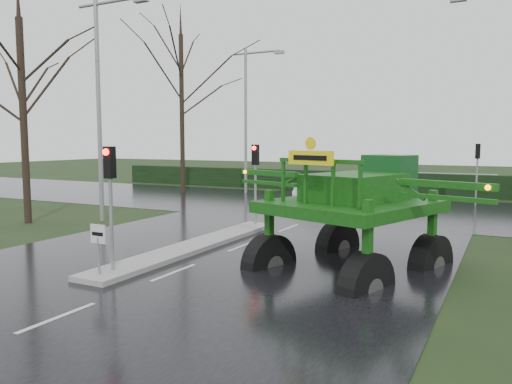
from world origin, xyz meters
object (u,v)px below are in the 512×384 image
at_px(traffic_signal_far, 477,160).
at_px(street_light_left_far, 249,108).
at_px(traffic_signal_near, 110,182).
at_px(crop_sprayer, 275,190).
at_px(keep_left_sign, 98,241).
at_px(traffic_signal_mid, 255,167).
at_px(white_sedan, 336,205).
at_px(street_light_left_near, 103,89).

distance_m(traffic_signal_far, street_light_left_far, 15.08).
height_order(traffic_signal_near, crop_sprayer, crop_sprayer).
bearing_deg(street_light_left_far, keep_left_sign, -72.22).
distance_m(traffic_signal_near, traffic_signal_mid, 8.50).
height_order(keep_left_sign, street_light_left_far, street_light_left_far).
bearing_deg(traffic_signal_near, keep_left_sign, -90.00).
xyz_separation_m(traffic_signal_far, crop_sprayer, (-4.45, -17.80, -0.36)).
bearing_deg(white_sedan, street_light_left_near, 152.94).
bearing_deg(street_light_left_near, crop_sprayer, -20.30).
bearing_deg(traffic_signal_far, street_light_left_near, 43.63).
bearing_deg(crop_sprayer, traffic_signal_mid, 141.04).
relative_size(keep_left_sign, traffic_signal_far, 0.38).
distance_m(keep_left_sign, white_sedan, 17.95).
xyz_separation_m(traffic_signal_mid, traffic_signal_far, (7.80, 12.52, 0.00)).
relative_size(traffic_signal_mid, traffic_signal_far, 1.00).
relative_size(traffic_signal_mid, white_sedan, 0.72).
bearing_deg(street_light_left_far, traffic_signal_far, 0.03).
bearing_deg(white_sedan, traffic_signal_near, -173.28).
height_order(keep_left_sign, white_sedan, keep_left_sign).
bearing_deg(white_sedan, traffic_signal_mid, -175.23).
relative_size(keep_left_sign, street_light_left_near, 0.14).
relative_size(crop_sprayer, white_sedan, 1.65).
bearing_deg(keep_left_sign, traffic_signal_mid, 90.00).
relative_size(keep_left_sign, traffic_signal_near, 0.38).
bearing_deg(keep_left_sign, traffic_signal_far, 70.07).
relative_size(traffic_signal_near, traffic_signal_mid, 1.00).
bearing_deg(traffic_signal_far, white_sedan, 26.63).
relative_size(keep_left_sign, crop_sprayer, 0.17).
height_order(street_light_left_near, white_sedan, street_light_left_near).
bearing_deg(white_sedan, keep_left_sign, -173.22).
height_order(street_light_left_far, crop_sprayer, street_light_left_far).
bearing_deg(traffic_signal_far, traffic_signal_near, 69.64).
height_order(traffic_signal_mid, street_light_left_near, street_light_left_near).
height_order(traffic_signal_mid, white_sedan, traffic_signal_mid).
xyz_separation_m(traffic_signal_mid, crop_sprayer, (3.35, -5.28, -0.36)).
xyz_separation_m(traffic_signal_near, crop_sprayer, (3.35, 3.22, -0.36)).
xyz_separation_m(crop_sprayer, white_sedan, (-2.73, 14.20, -2.23)).
relative_size(traffic_signal_near, street_light_left_near, 0.35).
bearing_deg(keep_left_sign, street_light_left_far, 107.78).
height_order(traffic_signal_mid, street_light_left_far, street_light_left_far).
relative_size(keep_left_sign, street_light_left_far, 0.14).
bearing_deg(traffic_signal_near, traffic_signal_far, 69.64).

